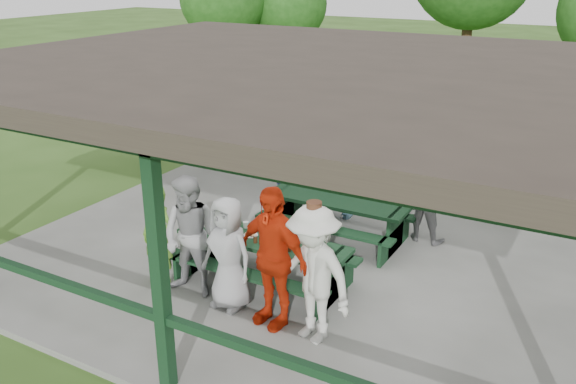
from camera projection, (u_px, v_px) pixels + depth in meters
The scene contains 17 objects.
ground at pixel (316, 261), 10.23m from camera, with size 90.00×90.00×0.00m, color #2B4A17.
concrete_slab at pixel (316, 259), 10.21m from camera, with size 10.00×8.00×0.10m, color slate.
pavilion_structure at pixel (319, 72), 9.11m from camera, with size 10.60×8.60×3.24m.
picnic_table_near at pixel (264, 255), 9.18m from camera, with size 2.67×1.39×0.75m.
picnic_table_far at pixel (337, 214), 10.68m from camera, with size 2.52×1.39×0.75m.
table_setting at pixel (266, 236), 9.09m from camera, with size 2.32×0.45×0.10m.
contestant_green at pixel (158, 236), 9.08m from camera, with size 0.57×0.38×1.57m, color #5C912B.
contestant_grey_left at pixel (191, 237), 8.74m from camera, with size 0.89×0.69×1.82m, color #98979A.
contestant_grey_mid at pixel (228, 253), 8.45m from camera, with size 0.81×0.53×1.65m, color #9C9C9F.
contestant_red at pixel (272, 257), 8.00m from camera, with size 1.16×0.48×1.97m, color red.
contestant_white_fedora at pixel (313, 274), 7.67m from camera, with size 1.34×0.98×1.91m.
spectator_lblue at pixel (338, 178), 11.52m from camera, with size 1.47×0.47×1.59m, color #99D2EC.
spectator_blue at pixel (286, 156), 12.47m from camera, with size 0.64×0.42×1.77m, color #3D52A0.
spectator_grey at pixel (426, 196), 10.55m from camera, with size 0.80×0.62×1.64m, color gray.
pickup_truck at pixel (484, 129), 15.46m from camera, with size 2.44×5.30×1.47m, color silver.
farm_trailer at pixel (315, 113), 17.39m from camera, with size 3.87×1.93×1.34m.
tree_far_left at pixel (288, 4), 23.52m from camera, with size 3.00×3.00×4.69m.
Camera 1 is at (4.07, -8.21, 4.72)m, focal length 38.00 mm.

